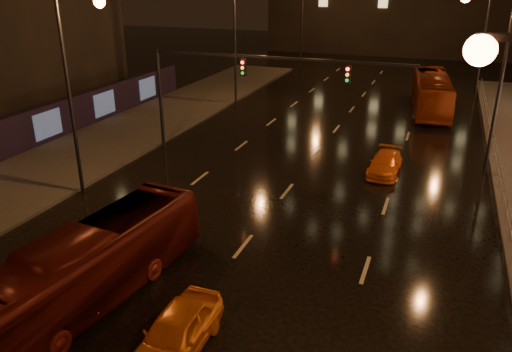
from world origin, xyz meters
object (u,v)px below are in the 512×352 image
(bus_red, at_px, (92,265))
(bus_curb, at_px, (431,93))
(taxi_near, at_px, (176,333))
(taxi_far, at_px, (385,164))

(bus_red, xyz_separation_m, bus_curb, (9.37, 30.84, 0.16))
(taxi_near, bearing_deg, taxi_far, 76.31)
(bus_red, height_order, taxi_far, bus_red)
(bus_red, distance_m, taxi_near, 4.14)
(taxi_near, distance_m, taxi_far, 17.24)
(bus_red, bearing_deg, taxi_near, -12.42)
(taxi_near, bearing_deg, bus_red, 160.84)
(taxi_near, bearing_deg, bus_curb, 79.55)
(bus_red, relative_size, taxi_far, 2.51)
(bus_curb, distance_m, taxi_far, 15.44)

